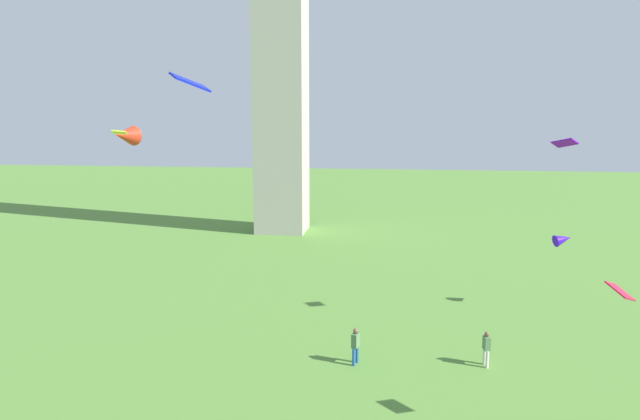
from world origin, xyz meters
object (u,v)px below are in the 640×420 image
person_2 (356,344)px  kite_flying_2 (565,143)px  kite_flying_0 (190,82)px  kite_flying_1 (119,132)px  kite_flying_3 (125,135)px  person_0 (486,347)px  kite_flying_4 (563,239)px  kite_flying_5 (620,291)px

person_2 → kite_flying_2: bearing=135.4°
person_2 → kite_flying_2: size_ratio=1.35×
kite_flying_0 → kite_flying_2: bearing=-17.0°
kite_flying_1 → kite_flying_3: (-1.83, 4.31, -0.30)m
kite_flying_0 → kite_flying_3: kite_flying_0 is taller
person_0 → kite_flying_3: size_ratio=0.89×
kite_flying_0 → kite_flying_3: size_ratio=0.95×
person_2 → kite_flying_4: 15.20m
person_2 → kite_flying_3: bearing=-92.7°
kite_flying_2 → kite_flying_3: size_ratio=0.69×
person_0 → kite_flying_4: 10.77m
kite_flying_3 → person_2: bearing=-10.0°
kite_flying_0 → kite_flying_4: size_ratio=1.41×
kite_flying_4 → kite_flying_0: bearing=106.7°
person_2 → kite_flying_5: 11.95m
kite_flying_4 → person_0: bearing=130.8°
person_2 → kite_flying_4: (11.70, 9.10, 3.40)m
kite_flying_4 → person_2: bearing=111.9°
kite_flying_1 → person_0: bearing=-115.8°
kite_flying_3 → kite_flying_4: bearing=20.1°
person_2 → kite_flying_0: (-6.69, -2.69, 12.01)m
kite_flying_2 → kite_flying_4: bearing=113.7°
kite_flying_3 → kite_flying_5: bearing=-13.9°
person_0 → kite_flying_2: 11.08m
kite_flying_3 → kite_flying_5: 26.13m
person_0 → kite_flying_5: size_ratio=1.51×
kite_flying_2 → kite_flying_4: size_ratio=1.03×
person_0 → person_2: person_2 is taller
person_0 → kite_flying_0: 17.88m
kite_flying_3 → person_0: bearing=-2.0°
kite_flying_3 → kite_flying_0: bearing=-37.6°
kite_flying_2 → kite_flying_3: kite_flying_3 is taller
kite_flying_0 → kite_flying_1: (-5.18, 4.05, -2.17)m
kite_flying_0 → kite_flying_3: bearing=88.8°
person_0 → kite_flying_3: (-19.80, 5.10, 9.59)m
kite_flying_0 → person_0: bearing=-26.9°
kite_flying_0 → person_2: bearing=-19.3°
kite_flying_2 → kite_flying_1: bearing=-127.8°
person_2 → kite_flying_1: 15.47m
kite_flying_4 → kite_flying_5: 15.07m
kite_flying_0 → kite_flying_2: (16.90, 7.60, -2.72)m
kite_flying_2 → kite_flying_5: 11.58m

